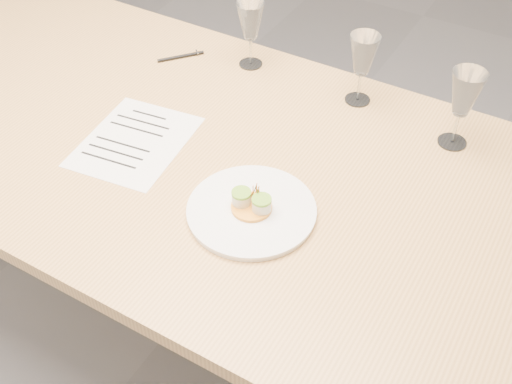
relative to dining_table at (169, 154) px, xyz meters
The scene contains 8 objects.
ground 0.68m from the dining_table, ahead, with size 7.00×7.00×0.00m, color slate.
dining_table is the anchor object (origin of this frame).
dinner_plate 0.37m from the dining_table, 22.10° to the right, with size 0.29×0.29×0.08m.
recipe_sheet 0.11m from the dining_table, 126.36° to the right, with size 0.28×0.34×0.00m.
ballpoint_pen 0.37m from the dining_table, 119.19° to the left, with size 0.10×0.12×0.01m.
wine_glass_0 0.44m from the dining_table, 86.89° to the left, with size 0.08×0.08×0.20m.
wine_glass_1 0.57m from the dining_table, 46.37° to the left, with size 0.08×0.08×0.20m.
wine_glass_2 0.76m from the dining_table, 27.44° to the left, with size 0.08×0.08×0.21m.
Camera 1 is at (0.86, -1.01, 1.78)m, focal length 45.00 mm.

